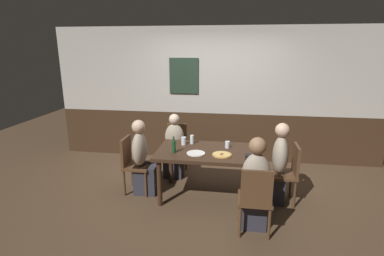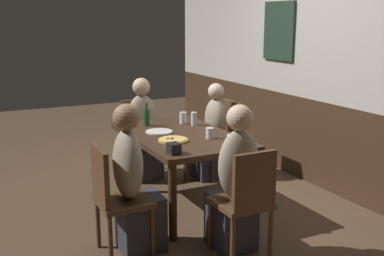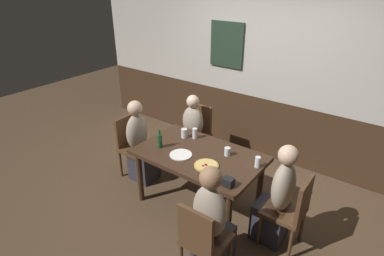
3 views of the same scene
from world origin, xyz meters
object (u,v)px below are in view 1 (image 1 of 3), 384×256
dining_table (207,156)px  pint_glass_stout (254,146)px  chair_left_far (176,145)px  person_head_west (143,162)px  beer_glass_tall (184,141)px  person_right_near (255,190)px  pint_glass_pale (192,140)px  plate_white_large (196,153)px  person_left_far (174,150)px  person_head_east (276,169)px  beer_bottle_green (174,146)px  chair_right_near (255,197)px  chair_head_west (133,162)px  chair_head_east (287,170)px  pizza (222,155)px  highball_clear (227,145)px  condiment_caddy (250,158)px

dining_table → pint_glass_stout: 0.71m
chair_left_far → person_head_west: size_ratio=0.76×
beer_glass_tall → chair_left_far: bearing=111.6°
person_right_near → pint_glass_pale: (-0.93, 1.00, 0.29)m
chair_left_far → pint_glass_pale: chair_left_far is taller
person_head_west → plate_white_large: size_ratio=4.40×
beer_glass_tall → pint_glass_stout: 1.07m
chair_left_far → person_right_near: (1.31, -1.59, 0.01)m
person_head_west → person_left_far: (0.34, 0.71, -0.03)m
person_head_east → beer_bottle_green: 1.52m
chair_right_near → chair_head_west: bearing=154.3°
chair_head_east → pint_glass_pale: 1.49m
chair_head_east → plate_white_large: (-1.31, -0.16, 0.25)m
person_left_far → pizza: 1.28m
chair_right_near → pizza: size_ratio=3.22×
chair_head_east → pint_glass_pale: bearing=168.8°
person_head_west → highball_clear: 1.32m
person_right_near → person_left_far: 1.93m
highball_clear → beer_bottle_green: 0.83m
chair_right_near → plate_white_large: (-0.81, 0.71, 0.25)m
chair_head_east → highball_clear: bearing=169.4°
chair_head_west → condiment_caddy: (1.75, -0.34, 0.29)m
chair_head_west → condiment_caddy: bearing=-11.0°
chair_left_far → pint_glass_stout: size_ratio=6.98×
person_head_east → chair_head_east: bearing=0.0°
chair_left_far → condiment_caddy: 1.76m
chair_left_far → plate_white_large: (0.50, -1.03, 0.25)m
dining_table → person_left_far: bearing=132.7°
person_left_far → person_head_east: (1.65, -0.71, 0.05)m
chair_head_west → chair_left_far: same height
pint_glass_pale → beer_bottle_green: size_ratio=0.57×
condiment_caddy → plate_white_large: bearing=166.4°
person_head_west → chair_right_near: bearing=-27.9°
chair_head_west → person_head_west: (0.16, 0.00, -0.00)m
chair_right_near → plate_white_large: size_ratio=3.33×
pint_glass_stout → dining_table: bearing=-167.7°
dining_table → person_head_west: 1.01m
pint_glass_pale → dining_table: bearing=-46.0°
dining_table → pint_glass_pale: (-0.27, 0.28, 0.15)m
pizza → beer_glass_tall: 0.73m
person_right_near → highball_clear: 0.99m
person_left_far → pizza: (0.87, -0.88, 0.29)m
chair_head_west → chair_right_near: size_ratio=1.00×
chair_head_east → person_head_west: bearing=180.0°
person_right_near → pizza: size_ratio=4.39×
person_head_west → person_right_near: size_ratio=0.97×
chair_right_near → condiment_caddy: size_ratio=8.00×
chair_head_east → person_right_near: (-0.50, -0.71, 0.01)m
pint_glass_pale → person_head_east: bearing=-12.6°
chair_right_near → beer_bottle_green: bearing=147.7°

